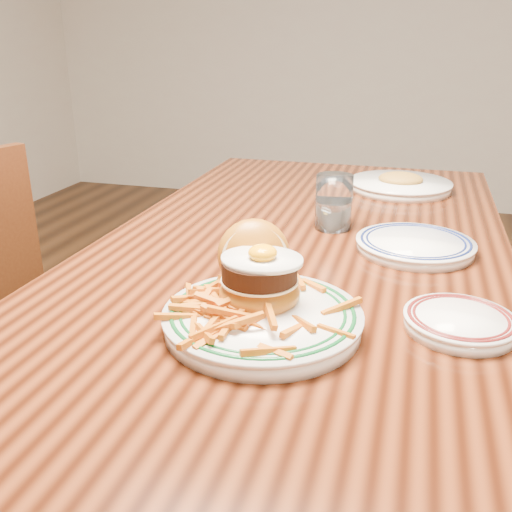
# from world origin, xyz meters

# --- Properties ---
(table) EXTENTS (0.85, 1.60, 0.75)m
(table) POSITION_xyz_m (0.00, 0.00, 0.66)
(table) COLOR black
(table) RESTS_ON floor
(main_plate) EXTENTS (0.30, 0.32, 0.14)m
(main_plate) POSITION_xyz_m (0.01, -0.37, 0.79)
(main_plate) COLOR white
(main_plate) RESTS_ON table
(side_plate) EXTENTS (0.17, 0.17, 0.03)m
(side_plate) POSITION_xyz_m (0.30, -0.31, 0.76)
(side_plate) COLOR white
(side_plate) RESTS_ON table
(rear_plate) EXTENTS (0.24, 0.24, 0.03)m
(rear_plate) POSITION_xyz_m (0.23, 0.01, 0.76)
(rear_plate) COLOR white
(rear_plate) RESTS_ON table
(water_glass) EXTENTS (0.08, 0.08, 0.12)m
(water_glass) POSITION_xyz_m (0.05, 0.11, 0.80)
(water_glass) COLOR white
(water_glass) RESTS_ON table
(far_plate) EXTENTS (0.28, 0.28, 0.05)m
(far_plate) POSITION_xyz_m (0.18, 0.50, 0.77)
(far_plate) COLOR white
(far_plate) RESTS_ON table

